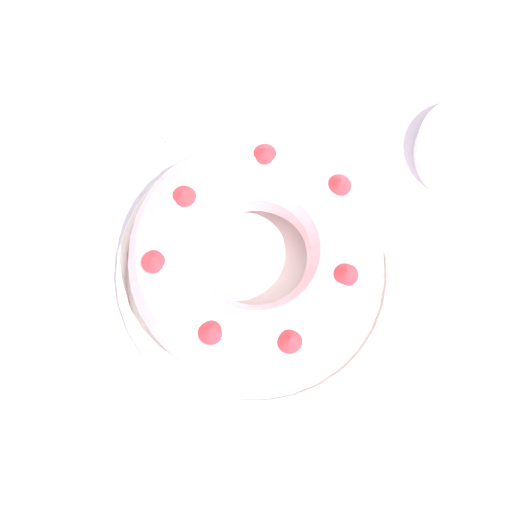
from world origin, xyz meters
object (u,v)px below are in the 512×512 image
object	(u,v)px
bundt_cake	(256,256)
cake_knife	(162,142)
serving_dish	(256,270)
side_bowl	(471,151)
serving_knife	(139,107)
fork	(172,107)

from	to	relation	value
bundt_cake	cake_knife	xyz separation A→B (m)	(-0.22, 0.01, -0.07)
serving_dish	side_bowl	distance (m)	0.32
cake_knife	side_bowl	size ratio (longest dim) A/B	1.34
serving_knife	cake_knife	size ratio (longest dim) A/B	1.25
serving_knife	cake_knife	bearing A→B (deg)	-1.07
fork	side_bowl	world-z (taller)	side_bowl
cake_knife	bundt_cake	bearing A→B (deg)	-6.99
bundt_cake	serving_knife	size ratio (longest dim) A/B	1.23
bundt_cake	fork	world-z (taller)	bundt_cake
fork	side_bowl	xyz separation A→B (m)	(0.30, 0.26, 0.01)
serving_dish	bundt_cake	size ratio (longest dim) A/B	1.16
fork	serving_knife	distance (m)	0.04
cake_knife	side_bowl	xyz separation A→B (m)	(0.27, 0.30, 0.01)
serving_dish	side_bowl	xyz separation A→B (m)	(0.05, 0.32, 0.01)
bundt_cake	fork	distance (m)	0.27
fork	side_bowl	bearing A→B (deg)	37.99
serving_knife	cake_knife	world-z (taller)	same
fork	side_bowl	distance (m)	0.40
cake_knife	serving_dish	bearing A→B (deg)	-6.98
bundt_cake	fork	xyz separation A→B (m)	(-0.25, 0.06, -0.07)
serving_dish	serving_knife	bearing A→B (deg)	175.65
bundt_cake	cake_knife	bearing A→B (deg)	176.27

